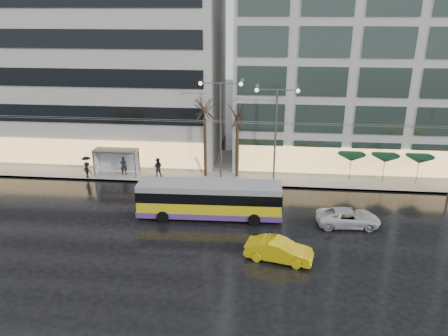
# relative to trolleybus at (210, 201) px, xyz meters

# --- Properties ---
(ground) EXTENTS (140.00, 140.00, 0.00)m
(ground) POSITION_rel_trolleybus_xyz_m (-2.00, -2.67, -1.38)
(ground) COLOR black
(ground) RESTS_ON ground
(sidewalk) EXTENTS (80.00, 10.00, 0.15)m
(sidewalk) POSITION_rel_trolleybus_xyz_m (0.00, 11.33, -1.31)
(sidewalk) COLOR gray
(sidewalk) RESTS_ON ground
(kerb) EXTENTS (80.00, 0.10, 0.15)m
(kerb) POSITION_rel_trolleybus_xyz_m (0.00, 6.38, -1.31)
(kerb) COLOR slate
(kerb) RESTS_ON ground
(building_left) EXTENTS (34.00, 14.00, 22.00)m
(building_left) POSITION_rel_trolleybus_xyz_m (-18.00, 16.33, 9.77)
(building_left) COLOR #B7B3AF
(building_left) RESTS_ON sidewalk
(building_right) EXTENTS (32.00, 14.00, 25.00)m
(building_right) POSITION_rel_trolleybus_xyz_m (17.00, 16.33, 11.27)
(building_right) COLOR #B7B3AF
(building_right) RESTS_ON sidewalk
(trolleybus) EXTENTS (11.10, 4.40, 5.12)m
(trolleybus) POSITION_rel_trolleybus_xyz_m (0.00, 0.00, 0.00)
(trolleybus) COLOR yellow
(trolleybus) RESTS_ON ground
(catenary) EXTENTS (42.24, 5.12, 7.00)m
(catenary) POSITION_rel_trolleybus_xyz_m (-1.00, 5.27, 2.87)
(catenary) COLOR #595B60
(catenary) RESTS_ON ground
(bus_shelter) EXTENTS (4.20, 1.60, 2.51)m
(bus_shelter) POSITION_rel_trolleybus_xyz_m (-10.38, 8.02, 0.58)
(bus_shelter) COLOR #595B60
(bus_shelter) RESTS_ON sidewalk
(street_lamp_near) EXTENTS (3.96, 0.36, 9.03)m
(street_lamp_near) POSITION_rel_trolleybus_xyz_m (0.00, 8.13, 4.61)
(street_lamp_near) COLOR #595B60
(street_lamp_near) RESTS_ON sidewalk
(street_lamp_far) EXTENTS (3.96, 0.36, 8.53)m
(street_lamp_far) POSITION_rel_trolleybus_xyz_m (5.00, 8.13, 4.33)
(street_lamp_far) COLOR #595B60
(street_lamp_far) RESTS_ON sidewalk
(tree_a) EXTENTS (3.20, 3.20, 8.40)m
(tree_a) POSITION_rel_trolleybus_xyz_m (-1.50, 8.33, 5.70)
(tree_a) COLOR black
(tree_a) RESTS_ON sidewalk
(tree_b) EXTENTS (3.20, 3.20, 7.70)m
(tree_b) POSITION_rel_trolleybus_xyz_m (1.50, 8.53, 5.01)
(tree_b) COLOR black
(tree_b) RESTS_ON sidewalk
(parasol_a) EXTENTS (2.50, 2.50, 2.65)m
(parasol_a) POSITION_rel_trolleybus_xyz_m (12.00, 8.33, 1.06)
(parasol_a) COLOR #595B60
(parasol_a) RESTS_ON sidewalk
(parasol_b) EXTENTS (2.50, 2.50, 2.65)m
(parasol_b) POSITION_rel_trolleybus_xyz_m (15.00, 8.33, 1.06)
(parasol_b) COLOR #595B60
(parasol_b) RESTS_ON sidewalk
(parasol_c) EXTENTS (2.50, 2.50, 2.65)m
(parasol_c) POSITION_rel_trolleybus_xyz_m (18.00, 8.33, 1.06)
(parasol_c) COLOR #595B60
(parasol_c) RESTS_ON sidewalk
(taxi_b) EXTENTS (4.57, 2.40, 1.43)m
(taxi_b) POSITION_rel_trolleybus_xyz_m (5.25, -5.63, -0.67)
(taxi_b) COLOR yellow
(taxi_b) RESTS_ON ground
(sedan_silver) EXTENTS (4.81, 2.44, 1.30)m
(sedan_silver) POSITION_rel_trolleybus_xyz_m (10.48, -0.36, -0.73)
(sedan_silver) COLOR silver
(sedan_silver) RESTS_ON ground
(pedestrian_a) EXTENTS (1.22, 1.23, 2.19)m
(pedestrian_a) POSITION_rel_trolleybus_xyz_m (-9.36, 7.81, 0.19)
(pedestrian_a) COLOR black
(pedestrian_a) RESTS_ON sidewalk
(pedestrian_b) EXTENTS (0.93, 0.73, 1.87)m
(pedestrian_b) POSITION_rel_trolleybus_xyz_m (-5.97, 7.65, -0.30)
(pedestrian_b) COLOR black
(pedestrian_b) RESTS_ON sidewalk
(pedestrian_c) EXTENTS (1.14, 1.11, 2.11)m
(pedestrian_c) POSITION_rel_trolleybus_xyz_m (-12.54, 6.73, -0.12)
(pedestrian_c) COLOR black
(pedestrian_c) RESTS_ON sidewalk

